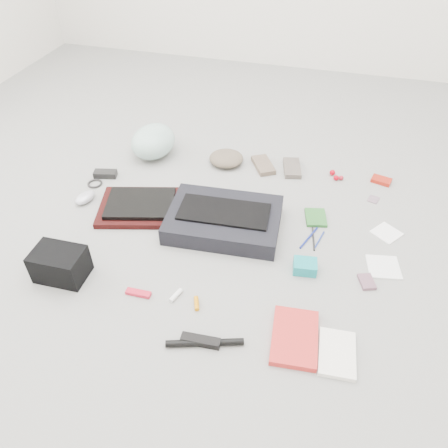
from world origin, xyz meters
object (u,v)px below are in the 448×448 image
(camera_bag, at_px, (60,264))
(book_red, at_px, (295,337))
(messenger_bag, at_px, (224,220))
(accordion_wallet, at_px, (305,266))
(laptop, at_px, (140,203))
(bike_helmet, at_px, (153,141))

(camera_bag, height_order, book_red, camera_bag)
(messenger_bag, distance_m, camera_bag, 0.71)
(camera_bag, height_order, accordion_wallet, camera_bag)
(messenger_bag, bearing_deg, camera_bag, -143.93)
(laptop, relative_size, camera_bag, 1.58)
(bike_helmet, relative_size, camera_bag, 1.42)
(laptop, xyz_separation_m, camera_bag, (-0.13, -0.47, 0.03))
(camera_bag, bearing_deg, messenger_bag, 38.86)
(laptop, bearing_deg, bike_helmet, 89.96)
(messenger_bag, relative_size, accordion_wallet, 5.27)
(bike_helmet, xyz_separation_m, accordion_wallet, (0.93, -0.66, -0.06))
(bike_helmet, distance_m, accordion_wallet, 1.14)
(book_red, bearing_deg, bike_helmet, 128.17)
(messenger_bag, relative_size, camera_bag, 2.50)
(messenger_bag, bearing_deg, book_red, -56.16)
(bike_helmet, bearing_deg, laptop, -68.80)
(messenger_bag, xyz_separation_m, book_red, (0.40, -0.51, -0.03))
(messenger_bag, bearing_deg, bike_helmet, 133.89)
(messenger_bag, height_order, bike_helmet, bike_helmet)
(accordion_wallet, bearing_deg, book_red, -95.93)
(book_red, height_order, accordion_wallet, accordion_wallet)
(laptop, xyz_separation_m, bike_helmet, (-0.12, 0.47, 0.05))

